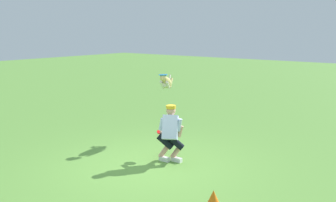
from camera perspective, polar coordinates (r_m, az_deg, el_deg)
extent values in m
plane|color=#5F963D|center=(8.51, -2.82, -9.84)|extent=(60.00, 60.00, 0.00)
cube|color=silver|center=(8.85, 1.28, -8.68)|extent=(0.26, 0.10, 0.10)
cylinder|color=tan|center=(8.83, 1.33, -7.41)|extent=(0.32, 0.25, 0.37)
cylinder|color=black|center=(8.71, 1.15, -6.11)|extent=(0.42, 0.33, 0.37)
cube|color=silver|center=(8.88, -0.53, -8.59)|extent=(0.26, 0.10, 0.10)
cylinder|color=tan|center=(8.87, -0.48, -7.33)|extent=(0.32, 0.25, 0.37)
cylinder|color=black|center=(8.74, -0.41, -6.05)|extent=(0.42, 0.33, 0.37)
cube|color=silver|center=(8.61, 0.34, -3.94)|extent=(0.50, 0.52, 0.58)
cylinder|color=silver|center=(8.58, 1.68, -3.56)|extent=(0.16, 0.15, 0.29)
cylinder|color=silver|center=(8.64, -0.96, -3.47)|extent=(0.16, 0.15, 0.29)
cylinder|color=tan|center=(8.88, -0.87, -4.28)|extent=(0.21, 0.29, 0.19)
cylinder|color=tan|center=(8.66, 1.84, -4.53)|extent=(0.17, 0.14, 0.27)
sphere|color=tan|center=(8.62, 0.44, -1.45)|extent=(0.21, 0.21, 0.21)
cylinder|color=gold|center=(8.60, 0.44, -0.87)|extent=(0.22, 0.22, 0.07)
cylinder|color=gold|center=(8.70, 0.53, -0.93)|extent=(0.12, 0.12, 0.02)
ellipsoid|color=tan|center=(10.42, -0.22, 2.76)|extent=(0.54, 0.75, 0.51)
ellipsoid|color=silver|center=(10.25, -0.42, 2.48)|extent=(0.13, 0.18, 0.15)
sphere|color=tan|center=(9.98, -0.72, 3.46)|extent=(0.17, 0.17, 0.17)
cone|color=tan|center=(9.89, -0.84, 3.28)|extent=(0.12, 0.12, 0.09)
cone|color=tan|center=(10.00, -1.01, 3.91)|extent=(0.06, 0.06, 0.07)
cone|color=tan|center=(9.98, -0.39, 3.89)|extent=(0.06, 0.06, 0.07)
cylinder|color=silver|center=(10.25, -0.86, 2.41)|extent=(0.21, 0.33, 0.27)
cylinder|color=silver|center=(10.22, -0.02, 2.38)|extent=(0.21, 0.33, 0.27)
cylinder|color=tan|center=(10.63, -0.40, 2.71)|extent=(0.21, 0.33, 0.27)
cylinder|color=tan|center=(10.60, 0.41, 2.68)|extent=(0.21, 0.33, 0.27)
cylinder|color=silver|center=(10.81, 0.23, 3.31)|extent=(0.13, 0.20, 0.23)
cylinder|color=#298FEC|center=(10.00, -0.74, 3.91)|extent=(0.24, 0.24, 0.04)
cylinder|color=red|center=(9.02, -0.87, -4.58)|extent=(0.27, 0.26, 0.08)
cone|color=orange|center=(6.52, 6.74, -14.61)|extent=(0.36, 0.36, 0.40)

